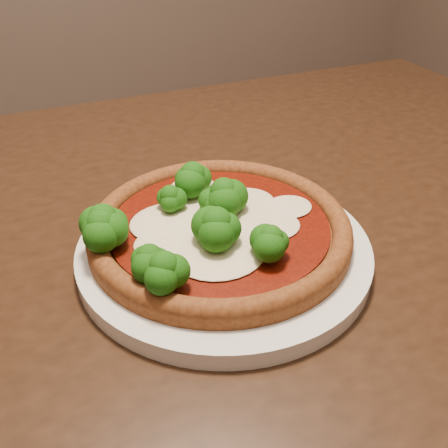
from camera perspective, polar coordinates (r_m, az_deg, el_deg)
name	(u,v)px	position (r m, az deg, el deg)	size (l,w,h in m)	color
dining_table	(203,291)	(0.61, -2.36, -7.65)	(1.32, 0.94, 0.75)	black
plate	(224,249)	(0.51, 0.00, -2.88)	(0.30, 0.30, 0.02)	white
pizza	(211,225)	(0.50, -1.52, -0.11)	(0.27, 0.27, 0.06)	brown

